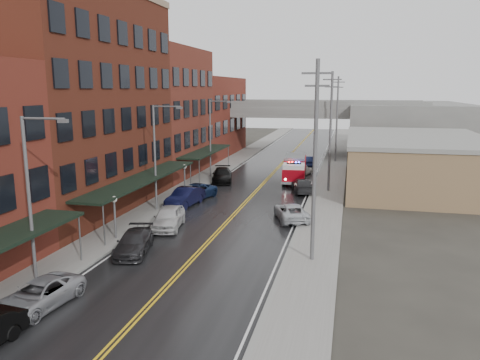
# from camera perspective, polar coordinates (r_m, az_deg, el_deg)

# --- Properties ---
(road) EXTENTS (11.00, 160.00, 0.02)m
(road) POSITION_cam_1_polar(r_m,az_deg,el_deg) (44.46, 1.06, -2.35)
(road) COLOR black
(road) RESTS_ON ground
(sidewalk_left) EXTENTS (3.00, 160.00, 0.15)m
(sidewalk_left) POSITION_cam_1_polar(r_m,az_deg,el_deg) (46.50, -7.76, -1.76)
(sidewalk_left) COLOR slate
(sidewalk_left) RESTS_ON ground
(sidewalk_right) EXTENTS (3.00, 160.00, 0.15)m
(sidewalk_right) POSITION_cam_1_polar(r_m,az_deg,el_deg) (43.53, 10.51, -2.74)
(sidewalk_right) COLOR slate
(sidewalk_right) RESTS_ON ground
(curb_left) EXTENTS (0.30, 160.00, 0.15)m
(curb_left) POSITION_cam_1_polar(r_m,az_deg,el_deg) (45.94, -5.84, -1.88)
(curb_left) COLOR gray
(curb_left) RESTS_ON ground
(curb_right) EXTENTS (0.30, 160.00, 0.15)m
(curb_right) POSITION_cam_1_polar(r_m,az_deg,el_deg) (43.63, 8.34, -2.64)
(curb_right) COLOR gray
(curb_right) RESTS_ON ground
(brick_building_b) EXTENTS (9.00, 20.00, 18.00)m
(brick_building_b) POSITION_cam_1_polar(r_m,az_deg,el_deg) (41.83, -19.39, 8.63)
(brick_building_b) COLOR #4C1C14
(brick_building_b) RESTS_ON ground
(brick_building_c) EXTENTS (9.00, 15.00, 15.00)m
(brick_building_c) POSITION_cam_1_polar(r_m,az_deg,el_deg) (57.41, -9.82, 8.10)
(brick_building_c) COLOR maroon
(brick_building_c) RESTS_ON ground
(brick_building_far) EXTENTS (9.00, 20.00, 12.00)m
(brick_building_far) POSITION_cam_1_polar(r_m,az_deg,el_deg) (73.89, -4.44, 7.70)
(brick_building_far) COLOR maroon
(brick_building_far) RESTS_ON ground
(tan_building) EXTENTS (14.00, 22.00, 5.00)m
(tan_building) POSITION_cam_1_polar(r_m,az_deg,el_deg) (53.29, 20.56, 1.92)
(tan_building) COLOR #93714F
(tan_building) RESTS_ON ground
(right_far_block) EXTENTS (18.00, 30.00, 8.00)m
(right_far_block) POSITION_cam_1_polar(r_m,az_deg,el_deg) (82.98, 19.51, 6.09)
(right_far_block) COLOR slate
(right_far_block) RESTS_ON ground
(awning_1) EXTENTS (2.60, 18.00, 3.09)m
(awning_1) POSITION_cam_1_polar(r_m,az_deg,el_deg) (39.68, -11.75, 0.18)
(awning_1) COLOR black
(awning_1) RESTS_ON ground
(awning_2) EXTENTS (2.60, 13.00, 3.09)m
(awning_2) POSITION_cam_1_polar(r_m,az_deg,el_deg) (55.81, -4.16, 3.50)
(awning_2) COLOR black
(awning_2) RESTS_ON ground
(globe_lamp_1) EXTENTS (0.44, 0.44, 3.12)m
(globe_lamp_1) POSITION_cam_1_polar(r_m,az_deg,el_deg) (33.25, -15.07, -3.28)
(globe_lamp_1) COLOR #59595B
(globe_lamp_1) RESTS_ON ground
(globe_lamp_2) EXTENTS (0.44, 0.44, 3.12)m
(globe_lamp_2) POSITION_cam_1_polar(r_m,az_deg,el_deg) (45.75, -6.78, 0.91)
(globe_lamp_2) COLOR #59595B
(globe_lamp_2) RESTS_ON ground
(street_lamp_0) EXTENTS (2.64, 0.22, 9.00)m
(street_lamp_0) POSITION_cam_1_polar(r_m,az_deg,el_deg) (26.15, -23.96, -1.27)
(street_lamp_0) COLOR #59595B
(street_lamp_0) RESTS_ON ground
(street_lamp_1) EXTENTS (2.64, 0.22, 9.00)m
(street_lamp_1) POSITION_cam_1_polar(r_m,az_deg,el_deg) (39.85, -10.03, 3.49)
(street_lamp_1) COLOR #59595B
(street_lamp_1) RESTS_ON ground
(street_lamp_2) EXTENTS (2.64, 0.22, 9.00)m
(street_lamp_2) POSITION_cam_1_polar(r_m,az_deg,el_deg) (54.81, -3.41, 5.68)
(street_lamp_2) COLOR #59595B
(street_lamp_2) RESTS_ON ground
(utility_pole_0) EXTENTS (1.80, 0.24, 12.00)m
(utility_pole_0) POSITION_cam_1_polar(r_m,az_deg,el_deg) (27.63, 9.12, 2.53)
(utility_pole_0) COLOR #59595B
(utility_pole_0) RESTS_ON ground
(utility_pole_1) EXTENTS (1.80, 0.24, 12.00)m
(utility_pole_1) POSITION_cam_1_polar(r_m,az_deg,el_deg) (47.47, 10.97, 6.02)
(utility_pole_1) COLOR #59595B
(utility_pole_1) RESTS_ON ground
(utility_pole_2) EXTENTS (1.80, 0.24, 12.00)m
(utility_pole_2) POSITION_cam_1_polar(r_m,az_deg,el_deg) (67.41, 11.73, 7.44)
(utility_pole_2) COLOR #59595B
(utility_pole_2) RESTS_ON ground
(overpass) EXTENTS (40.00, 10.00, 7.50)m
(overpass) POSITION_cam_1_polar(r_m,az_deg,el_deg) (74.95, 6.34, 7.71)
(overpass) COLOR slate
(overpass) RESTS_ON ground
(fire_truck) EXTENTS (3.52, 7.77, 2.78)m
(fire_truck) POSITION_cam_1_polar(r_m,az_deg,el_deg) (53.18, 6.69, 1.46)
(fire_truck) COLOR maroon
(fire_truck) RESTS_ON ground
(parked_car_left_2) EXTENTS (2.74, 4.98, 1.32)m
(parked_car_left_2) POSITION_cam_1_polar(r_m,az_deg,el_deg) (24.92, -23.32, -12.76)
(parked_car_left_2) COLOR gray
(parked_car_left_2) RESTS_ON ground
(parked_car_left_3) EXTENTS (2.91, 5.04, 1.37)m
(parked_car_left_3) POSITION_cam_1_polar(r_m,az_deg,el_deg) (30.86, -12.82, -7.44)
(parked_car_left_3) COLOR black
(parked_car_left_3) RESTS_ON ground
(parked_car_left_4) EXTENTS (2.74, 5.12, 1.65)m
(parked_car_left_4) POSITION_cam_1_polar(r_m,az_deg,el_deg) (35.64, -8.71, -4.53)
(parked_car_left_4) COLOR silver
(parked_car_left_4) RESTS_ON ground
(parked_car_left_5) EXTENTS (2.38, 5.11, 1.62)m
(parked_car_left_5) POSITION_cam_1_polar(r_m,az_deg,el_deg) (42.09, -6.71, -2.08)
(parked_car_left_5) COLOR black
(parked_car_left_5) RESTS_ON ground
(parked_car_left_6) EXTENTS (3.64, 5.57, 1.42)m
(parked_car_left_6) POSITION_cam_1_polar(r_m,az_deg,el_deg) (44.49, -5.57, -1.46)
(parked_car_left_6) COLOR #132448
(parked_car_left_6) RESTS_ON ground
(parked_car_left_7) EXTENTS (3.37, 5.67, 1.54)m
(parked_car_left_7) POSITION_cam_1_polar(r_m,az_deg,el_deg) (52.55, -2.19, 0.60)
(parked_car_left_7) COLOR black
(parked_car_left_7) RESTS_ON ground
(parked_car_right_0) EXTENTS (3.67, 5.31, 1.35)m
(parked_car_right_0) POSITION_cam_1_polar(r_m,az_deg,el_deg) (37.59, 6.26, -3.89)
(parked_car_right_0) COLOR #B4B8BC
(parked_car_right_0) RESTS_ON ground
(parked_car_right_1) EXTENTS (2.93, 5.14, 1.40)m
(parked_car_right_1) POSITION_cam_1_polar(r_m,az_deg,el_deg) (47.66, 7.63, -0.67)
(parked_car_right_1) COLOR #272729
(parked_car_right_1) RESTS_ON ground
(parked_car_right_2) EXTENTS (2.63, 4.32, 1.37)m
(parked_car_right_2) POSITION_cam_1_polar(r_m,az_deg,el_deg) (57.08, 7.54, 1.27)
(parked_car_right_2) COLOR silver
(parked_car_right_2) RESTS_ON ground
(parked_car_right_3) EXTENTS (2.59, 4.50, 1.40)m
(parked_car_right_3) POSITION_cam_1_polar(r_m,az_deg,el_deg) (63.67, 8.28, 2.28)
(parked_car_right_3) COLOR black
(parked_car_right_3) RESTS_ON ground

